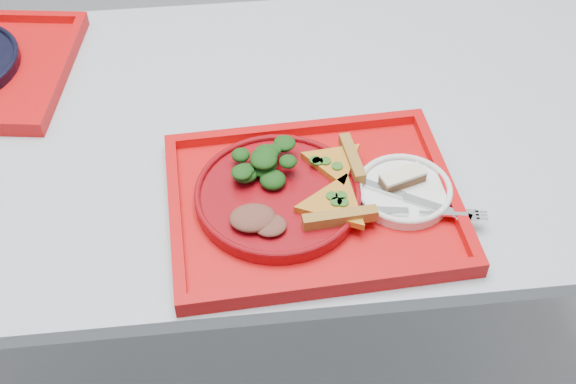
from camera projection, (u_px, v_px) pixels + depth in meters
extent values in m
plane|color=gray|center=(238.00, 349.00, 1.82)|extent=(10.00, 10.00, 0.00)
cube|color=#9DA6B0|center=(217.00, 133.00, 1.29)|extent=(1.60, 0.80, 0.03)
cylinder|color=gray|center=(505.00, 138.00, 1.83)|extent=(0.05, 0.05, 0.72)
cube|color=red|center=(313.00, 205.00, 1.14)|extent=(0.47, 0.37, 0.01)
cylinder|color=maroon|center=(278.00, 197.00, 1.13)|extent=(0.26, 0.26, 0.02)
cylinder|color=white|center=(404.00, 192.00, 1.14)|extent=(0.15, 0.15, 0.01)
ellipsoid|color=black|center=(266.00, 157.00, 1.15)|extent=(0.10, 0.09, 0.05)
ellipsoid|color=brown|center=(253.00, 218.00, 1.08)|extent=(0.07, 0.06, 0.02)
cube|color=#4C2819|center=(402.00, 179.00, 1.14)|extent=(0.08, 0.05, 0.02)
cube|color=beige|center=(403.00, 174.00, 1.14)|extent=(0.08, 0.05, 0.00)
cube|color=silver|center=(413.00, 199.00, 1.12)|extent=(0.17, 0.11, 0.01)
cube|color=silver|center=(418.00, 212.00, 1.10)|extent=(0.19, 0.05, 0.01)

